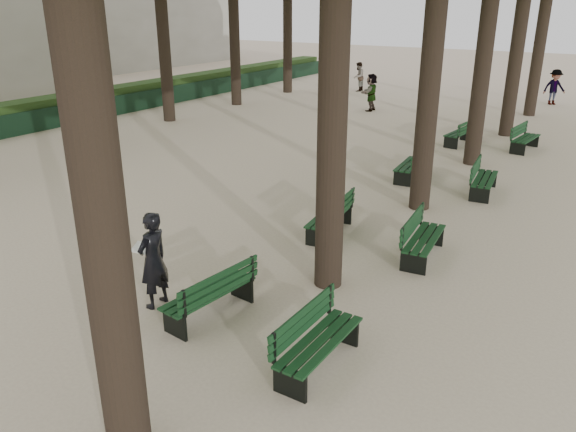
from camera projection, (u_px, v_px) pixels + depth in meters
The scene contains 16 objects.
ground at pixel (158, 334), 9.10m from camera, with size 120.00×120.00×0.00m, color beige.
bench_left_0 at pixel (210, 302), 9.52m from camera, with size 0.77×1.85×0.92m.
bench_left_1 at pixel (329, 223), 12.90m from camera, with size 0.79×1.86×0.92m.
bench_left_2 at pixel (410, 170), 16.95m from camera, with size 0.73×1.84×0.92m.
bench_left_3 at pixel (459, 137), 21.01m from camera, with size 0.74×1.85×0.92m.
bench_right_0 at pixel (319, 352), 8.17m from camera, with size 0.58×1.80×0.92m.
bench_right_1 at pixel (423, 246), 11.70m from camera, with size 0.75×1.85×0.92m.
bench_right_2 at pixel (484, 185), 15.60m from camera, with size 0.77×1.85×0.92m.
bench_right_3 at pixel (525, 143), 20.17m from camera, with size 0.77×1.85×0.92m.
man_with_map at pixel (153, 260), 9.66m from camera, with size 0.61×0.71×1.75m.
pedestrian_a at pixel (358, 77), 33.30m from camera, with size 0.82×0.34×1.69m, color #262628.
pedestrian_e at pixel (371, 92), 27.29m from camera, with size 1.66×0.36×1.79m, color #262628.
pedestrian_b at pixel (554, 87), 28.94m from camera, with size 1.16×0.36×1.79m, color #262628.
fence at pixel (88, 111), 25.08m from camera, with size 0.08×42.00×0.90m, color black.
hedge at pixel (77, 106), 25.38m from camera, with size 1.20×42.00×1.20m, color #1F3C14.
building_far at pixel (124, 20), 47.95m from camera, with size 12.00×16.00×7.00m, color #B7B2A3.
Camera 1 is at (5.94, -5.49, 5.05)m, focal length 35.00 mm.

